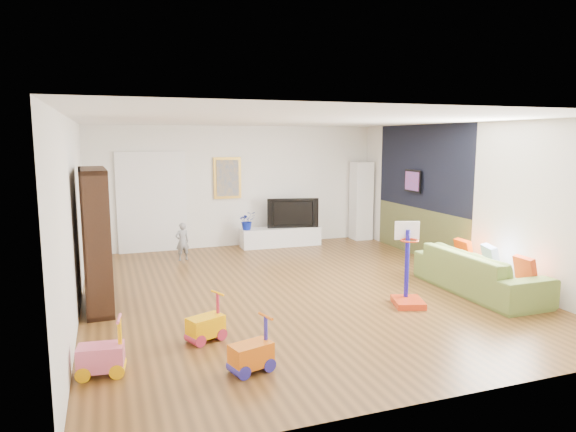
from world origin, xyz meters
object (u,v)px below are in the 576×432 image
object	(u,v)px
media_console	(281,237)
basketball_hoop	(409,265)
sofa	(479,272)
bookshelf	(96,239)

from	to	relation	value
media_console	basketball_hoop	distance (m)	4.66
sofa	basketball_hoop	bearing A→B (deg)	97.87
bookshelf	basketball_hoop	size ratio (longest dim) A/B	1.64
media_console	bookshelf	distance (m)	5.04
bookshelf	basketball_hoop	world-z (taller)	bookshelf
media_console	sofa	world-z (taller)	sofa
sofa	bookshelf	bearing A→B (deg)	77.27
sofa	basketball_hoop	xyz separation A→B (m)	(-1.42, -0.20, 0.28)
bookshelf	sofa	xyz separation A→B (m)	(5.67, -1.28, -0.67)
media_console	sofa	size ratio (longest dim) A/B	0.79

